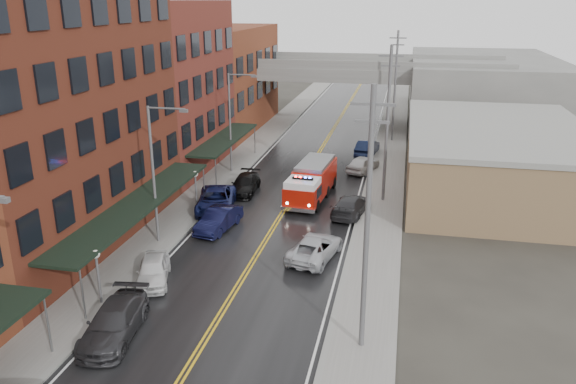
{
  "coord_description": "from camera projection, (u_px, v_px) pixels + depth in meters",
  "views": [
    {
      "loc": [
        8.45,
        -7.22,
        15.15
      ],
      "look_at": [
        1.21,
        27.16,
        3.0
      ],
      "focal_mm": 35.0,
      "sensor_mm": 36.0,
      "label": 1
    }
  ],
  "objects": [
    {
      "name": "road",
      "position": [
        280.0,
        217.0,
        41.01
      ],
      "size": [
        11.0,
        160.0,
        0.02
      ],
      "primitive_type": "cube",
      "color": "black",
      "rests_on": "ground"
    },
    {
      "name": "sidewalk_left",
      "position": [
        186.0,
        209.0,
        42.41
      ],
      "size": [
        3.0,
        160.0,
        0.15
      ],
      "primitive_type": "cube",
      "color": "slate",
      "rests_on": "ground"
    },
    {
      "name": "sidewalk_right",
      "position": [
        381.0,
        224.0,
        39.57
      ],
      "size": [
        3.0,
        160.0,
        0.15
      ],
      "primitive_type": "cube",
      "color": "slate",
      "rests_on": "ground"
    },
    {
      "name": "curb_left",
      "position": [
        207.0,
        211.0,
        42.09
      ],
      "size": [
        0.3,
        160.0,
        0.15
      ],
      "primitive_type": "cube",
      "color": "gray",
      "rests_on": "ground"
    },
    {
      "name": "curb_right",
      "position": [
        357.0,
        222.0,
        39.89
      ],
      "size": [
        0.3,
        160.0,
        0.15
      ],
      "primitive_type": "cube",
      "color": "gray",
      "rests_on": "ground"
    },
    {
      "name": "brick_building_b",
      "position": [
        41.0,
        105.0,
        34.19
      ],
      "size": [
        9.0,
        20.0,
        18.0
      ],
      "primitive_type": "cube",
      "color": "#532216",
      "rests_on": "ground"
    },
    {
      "name": "brick_building_c",
      "position": [
        162.0,
        87.0,
        50.86
      ],
      "size": [
        9.0,
        15.0,
        15.0
      ],
      "primitive_type": "cube",
      "color": "maroon",
      "rests_on": "ground"
    },
    {
      "name": "brick_building_far",
      "position": [
        223.0,
        79.0,
        67.54
      ],
      "size": [
        9.0,
        20.0,
        12.0
      ],
      "primitive_type": "cube",
      "color": "brown",
      "rests_on": "ground"
    },
    {
      "name": "tan_building",
      "position": [
        495.0,
        160.0,
        46.33
      ],
      "size": [
        14.0,
        22.0,
        5.0
      ],
      "primitive_type": "cube",
      "color": "#876749",
      "rests_on": "ground"
    },
    {
      "name": "right_far_block",
      "position": [
        481.0,
        89.0,
        73.19
      ],
      "size": [
        18.0,
        30.0,
        8.0
      ],
      "primitive_type": "cube",
      "color": "slate",
      "rests_on": "ground"
    },
    {
      "name": "awning_1",
      "position": [
        138.0,
        204.0,
        35.02
      ],
      "size": [
        2.6,
        18.0,
        3.09
      ],
      "color": "black",
      "rests_on": "ground"
    },
    {
      "name": "awning_2",
      "position": [
        225.0,
        139.0,
        51.21
      ],
      "size": [
        2.6,
        13.0,
        3.09
      ],
      "color": "black",
      "rests_on": "ground"
    },
    {
      "name": "globe_lamp_1",
      "position": [
        97.0,
        265.0,
        28.56
      ],
      "size": [
        0.44,
        0.44,
        3.12
      ],
      "color": "#59595B",
      "rests_on": "ground"
    },
    {
      "name": "globe_lamp_2",
      "position": [
        195.0,
        182.0,
        41.51
      ],
      "size": [
        0.44,
        0.44,
        3.12
      ],
      "color": "#59595B",
      "rests_on": "ground"
    },
    {
      "name": "street_lamp_1",
      "position": [
        156.0,
        167.0,
        35.05
      ],
      "size": [
        2.64,
        0.22,
        9.0
      ],
      "color": "#59595B",
      "rests_on": "ground"
    },
    {
      "name": "street_lamp_2",
      "position": [
        232.0,
        117.0,
        49.84
      ],
      "size": [
        2.64,
        0.22,
        9.0
      ],
      "color": "#59595B",
      "rests_on": "ground"
    },
    {
      "name": "utility_pole_0",
      "position": [
        367.0,
        220.0,
        23.68
      ],
      "size": [
        1.8,
        0.24,
        12.0
      ],
      "color": "#59595B",
      "rests_on": "ground"
    },
    {
      "name": "utility_pole_1",
      "position": [
        387.0,
        123.0,
        42.17
      ],
      "size": [
        1.8,
        0.24,
        12.0
      ],
      "color": "#59595B",
      "rests_on": "ground"
    },
    {
      "name": "utility_pole_2",
      "position": [
        395.0,
        85.0,
        60.67
      ],
      "size": [
        1.8,
        0.24,
        12.0
      ],
      "color": "#59595B",
      "rests_on": "ground"
    },
    {
      "name": "overpass",
      "position": [
        337.0,
        77.0,
        68.65
      ],
      "size": [
        40.0,
        10.0,
        7.5
      ],
      "color": "slate",
      "rests_on": "ground"
    },
    {
      "name": "fire_truck",
      "position": [
        311.0,
        181.0,
        44.19
      ],
      "size": [
        3.64,
        7.96,
        2.84
      ],
      "rotation": [
        0.0,
        0.0,
        -0.08
      ],
      "color": "#9B1207",
      "rests_on": "ground"
    },
    {
      "name": "parked_car_left_3",
      "position": [
        114.0,
        322.0,
        26.31
      ],
      "size": [
        2.82,
        5.54,
        1.54
      ],
      "primitive_type": "imported",
      "rotation": [
        0.0,
        0.0,
        0.13
      ],
      "color": "#2B2B2E",
      "rests_on": "ground"
    },
    {
      "name": "parked_car_left_4",
      "position": [
        153.0,
        270.0,
        31.46
      ],
      "size": [
        2.98,
        4.55,
        1.44
      ],
      "primitive_type": "imported",
      "rotation": [
        0.0,
        0.0,
        0.33
      ],
      "color": "silver",
      "rests_on": "ground"
    },
    {
      "name": "parked_car_left_5",
      "position": [
        219.0,
        220.0,
        38.54
      ],
      "size": [
        2.32,
        4.82,
        1.52
      ],
      "primitive_type": "imported",
      "rotation": [
        0.0,
        0.0,
        -0.16
      ],
      "color": "black",
      "rests_on": "ground"
    },
    {
      "name": "parked_car_left_6",
      "position": [
        216.0,
        200.0,
        42.03
      ],
      "size": [
        3.99,
        6.37,
        1.64
      ],
      "primitive_type": "imported",
      "rotation": [
        0.0,
        0.0,
        0.23
      ],
      "color": "#141B4C",
      "rests_on": "ground"
    },
    {
      "name": "parked_car_left_7",
      "position": [
        245.0,
        184.0,
        46.01
      ],
      "size": [
        2.25,
        4.99,
        1.42
      ],
      "primitive_type": "imported",
      "rotation": [
        0.0,
        0.0,
        0.05
      ],
      "color": "black",
      "rests_on": "ground"
    },
    {
      "name": "parked_car_right_0",
      "position": [
        315.0,
        248.0,
        34.35
      ],
      "size": [
        3.31,
        5.4,
        1.4
      ],
      "primitive_type": "imported",
      "rotation": [
        0.0,
        0.0,
        2.93
      ],
      "color": "#B3B6BC",
      "rests_on": "ground"
    },
    {
      "name": "parked_car_right_1",
      "position": [
        351.0,
        205.0,
        41.27
      ],
      "size": [
        2.86,
        5.29,
        1.46
      ],
      "primitive_type": "imported",
      "rotation": [
        0.0,
        0.0,
        2.97
      ],
      "color": "#272729",
      "rests_on": "ground"
    },
    {
      "name": "parked_car_right_2",
      "position": [
        363.0,
        164.0,
        51.51
      ],
      "size": [
        3.18,
        4.78,
        1.51
      ],
      "primitive_type": "imported",
      "rotation": [
        0.0,
        0.0,
        2.8
      ],
      "color": "silver",
      "rests_on": "ground"
    },
    {
      "name": "parked_car_right_3",
      "position": [
        367.0,
        148.0,
        56.93
      ],
      "size": [
        2.33,
        5.03,
        1.6
      ],
      "primitive_type": "imported",
      "rotation": [
        0.0,
        0.0,
        3.01
      ],
      "color": "black",
      "rests_on": "ground"
    }
  ]
}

